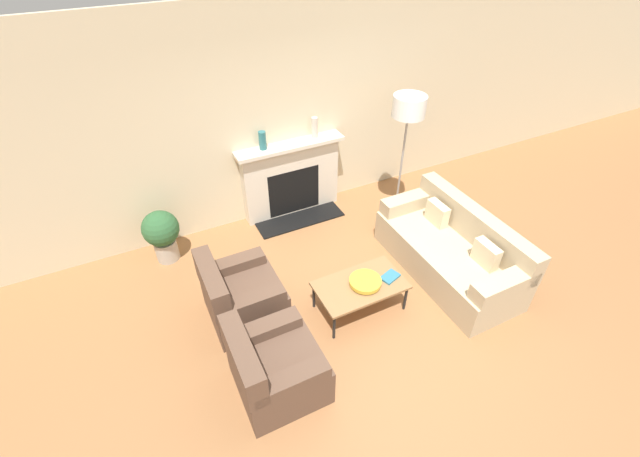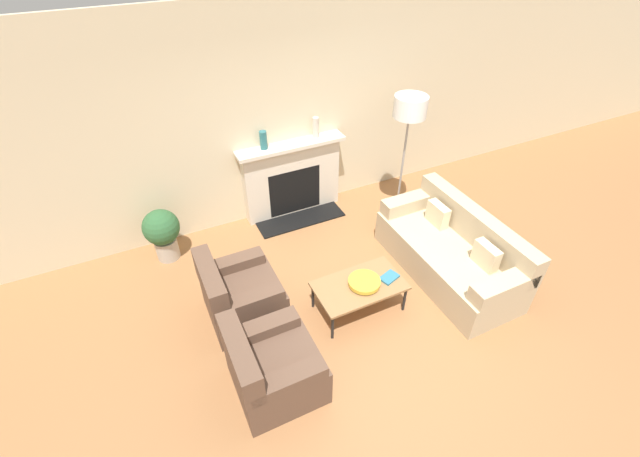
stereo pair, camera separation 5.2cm
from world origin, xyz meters
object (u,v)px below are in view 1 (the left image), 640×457
(mantel_vase_left, at_px, (262,140))
(potted_plant, at_px, (162,233))
(fireplace, at_px, (291,180))
(bowl, at_px, (365,282))
(floor_lamp, at_px, (408,115))
(book, at_px, (390,277))
(mantel_vase_center_left, at_px, (315,128))
(armchair_far, at_px, (240,296))
(couch, at_px, (451,251))
(armchair_near, at_px, (274,368))
(coffee_table, at_px, (360,286))

(mantel_vase_left, relative_size, potted_plant, 0.34)
(fireplace, distance_m, bowl, 2.11)
(floor_lamp, bearing_deg, bowl, -134.90)
(bowl, distance_m, floor_lamp, 2.28)
(mantel_vase_left, bearing_deg, bowl, -81.07)
(book, relative_size, mantel_vase_center_left, 0.84)
(armchair_far, bearing_deg, fireplace, -39.21)
(book, bearing_deg, bowl, 154.76)
(couch, bearing_deg, fireplace, -148.83)
(armchair_near, bearing_deg, couch, -77.70)
(couch, bearing_deg, book, -84.00)
(fireplace, relative_size, mantel_vase_left, 6.23)
(fireplace, distance_m, armchair_near, 2.92)
(bowl, height_order, book, bowl)
(armchair_near, height_order, bowl, armchair_near)
(armchair_near, xyz_separation_m, armchair_far, (0.00, 0.99, 0.00))
(fireplace, bearing_deg, floor_lamp, -26.65)
(fireplace, height_order, coffee_table, fireplace)
(coffee_table, xyz_separation_m, potted_plant, (-1.79, 1.84, 0.07))
(armchair_near, height_order, mantel_vase_left, mantel_vase_left)
(armchair_far, xyz_separation_m, coffee_table, (1.23, -0.48, 0.04))
(armchair_far, distance_m, potted_plant, 1.47)
(armchair_near, xyz_separation_m, coffee_table, (1.23, 0.51, 0.04))
(book, height_order, floor_lamp, floor_lamp)
(armchair_far, height_order, potted_plant, armchair_far)
(book, xyz_separation_m, mantel_vase_center_left, (0.12, 2.16, 0.86))
(coffee_table, relative_size, mantel_vase_center_left, 3.41)
(couch, relative_size, coffee_table, 1.93)
(book, bearing_deg, mantel_vase_left, 88.23)
(armchair_far, bearing_deg, couch, -99.76)
(fireplace, bearing_deg, potted_plant, -172.31)
(book, height_order, potted_plant, potted_plant)
(armchair_far, height_order, floor_lamp, floor_lamp)
(fireplace, distance_m, book, 2.17)
(couch, distance_m, armchair_far, 2.58)
(fireplace, distance_m, floor_lamp, 1.82)
(floor_lamp, bearing_deg, fireplace, 153.35)
(armchair_far, height_order, mantel_vase_center_left, mantel_vase_center_left)
(armchair_far, bearing_deg, coffee_table, -111.58)
(fireplace, relative_size, mantel_vase_center_left, 5.27)
(book, height_order, mantel_vase_center_left, mantel_vase_center_left)
(armchair_near, relative_size, armchair_far, 1.00)
(armchair_near, bearing_deg, armchair_far, 0.00)
(floor_lamp, bearing_deg, potted_plant, 172.35)
(armchair_far, height_order, coffee_table, armchair_far)
(bowl, relative_size, floor_lamp, 0.20)
(potted_plant, bearing_deg, book, -41.47)
(couch, xyz_separation_m, coffee_table, (-1.32, -0.05, 0.04))
(fireplace, xyz_separation_m, book, (0.26, -2.15, -0.15))
(floor_lamp, relative_size, potted_plant, 2.46)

